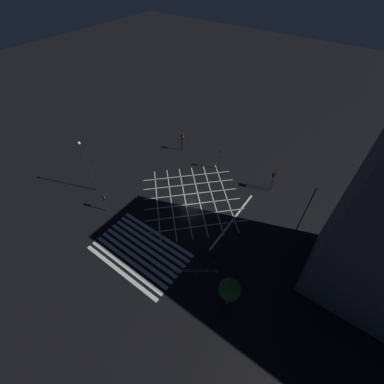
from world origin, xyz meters
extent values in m
plane|color=black|center=(0.00, 0.00, 0.00)|extent=(200.00, 200.00, 0.00)
cube|color=silver|center=(0.00, -8.51, 0.00)|extent=(12.70, 0.50, 0.01)
cube|color=silver|center=(0.00, -9.41, 0.00)|extent=(12.70, 0.50, 0.01)
cube|color=silver|center=(0.00, -10.31, 0.00)|extent=(12.70, 0.50, 0.01)
cube|color=silver|center=(0.00, -11.21, 0.00)|extent=(12.70, 0.50, 0.01)
cube|color=silver|center=(0.00, -12.11, 0.00)|extent=(12.70, 0.50, 0.01)
cube|color=silver|center=(0.00, -13.01, 0.00)|extent=(12.70, 0.50, 0.01)
cube|color=silver|center=(0.00, -13.91, 0.00)|extent=(12.70, 0.50, 0.01)
cube|color=silver|center=(0.00, -14.81, 0.00)|extent=(12.70, 0.50, 0.01)
cube|color=silver|center=(0.00, -15.71, 0.00)|extent=(12.70, 0.50, 0.01)
cube|color=silver|center=(3.99, -3.99, 0.00)|extent=(11.08, 11.08, 0.01)
cube|color=silver|center=(-3.99, -3.99, 0.00)|extent=(11.08, 11.08, 0.01)
cube|color=silver|center=(2.39, -2.39, 0.00)|extent=(11.08, 11.08, 0.01)
cube|color=silver|center=(-2.39, -2.39, 0.00)|extent=(11.08, 11.08, 0.01)
cube|color=silver|center=(0.80, -0.80, 0.00)|extent=(11.08, 11.08, 0.01)
cube|color=silver|center=(-0.80, -0.80, 0.00)|extent=(11.08, 11.08, 0.01)
cube|color=silver|center=(-0.80, 0.80, 0.00)|extent=(11.08, 11.08, 0.01)
cube|color=silver|center=(0.80, 0.80, 0.00)|extent=(11.08, 11.08, 0.01)
cube|color=silver|center=(-2.39, 2.39, 0.00)|extent=(11.08, 11.08, 0.01)
cube|color=silver|center=(2.39, 2.39, 0.00)|extent=(11.08, 11.08, 0.01)
cube|color=silver|center=(-3.99, 3.99, 0.00)|extent=(11.08, 11.08, 0.01)
cube|color=silver|center=(3.99, 3.99, 0.00)|extent=(11.08, 11.08, 0.01)
cube|color=silver|center=(7.56, 0.00, 0.00)|extent=(0.30, 12.70, 0.01)
cube|color=black|center=(24.65, 5.03, 2.00)|extent=(1.40, 0.06, 1.80)
cube|color=black|center=(20.80, 5.03, 2.00)|extent=(1.40, 0.06, 1.80)
cube|color=black|center=(24.65, 5.03, 5.33)|extent=(1.40, 0.06, 1.80)
cube|color=black|center=(20.80, 5.03, 5.33)|extent=(1.40, 0.06, 1.80)
cube|color=black|center=(20.80, 5.03, 8.66)|extent=(1.40, 0.06, 1.80)
cube|color=beige|center=(20.80, 5.03, 11.99)|extent=(1.40, 0.06, 1.80)
cylinder|color=black|center=(-9.34, 9.55, 1.78)|extent=(0.11, 0.11, 3.55)
cube|color=black|center=(-9.34, 9.42, 3.05)|extent=(0.28, 0.16, 0.90)
sphere|color=black|center=(-9.34, 9.31, 3.35)|extent=(0.18, 0.18, 0.18)
sphere|color=orange|center=(-9.34, 9.31, 3.05)|extent=(0.18, 0.18, 0.18)
sphere|color=black|center=(-9.34, 9.31, 2.75)|extent=(0.18, 0.18, 0.18)
cube|color=black|center=(-9.34, 9.51, 3.05)|extent=(0.36, 0.02, 0.98)
cylinder|color=black|center=(9.45, -9.27, 2.28)|extent=(0.11, 0.11, 4.56)
cube|color=black|center=(9.31, -9.27, 4.06)|extent=(0.16, 0.28, 0.90)
sphere|color=black|center=(9.20, -9.27, 4.36)|extent=(0.18, 0.18, 0.18)
sphere|color=black|center=(9.20, -9.27, 4.06)|extent=(0.18, 0.18, 0.18)
sphere|color=green|center=(9.20, -9.27, 3.76)|extent=(0.18, 0.18, 0.18)
cube|color=black|center=(9.40, -9.27, 4.06)|extent=(0.02, 0.36, 0.98)
cylinder|color=black|center=(9.48, 9.05, 2.05)|extent=(0.11, 0.11, 4.09)
cube|color=black|center=(9.34, 9.05, 3.59)|extent=(0.16, 0.28, 0.90)
sphere|color=red|center=(9.23, 9.05, 3.89)|extent=(0.18, 0.18, 0.18)
sphere|color=black|center=(9.23, 9.05, 3.59)|extent=(0.18, 0.18, 0.18)
sphere|color=black|center=(9.23, 9.05, 3.29)|extent=(0.18, 0.18, 0.18)
cube|color=black|center=(9.43, 9.05, 3.59)|extent=(0.02, 0.36, 0.98)
cylinder|color=black|center=(-9.28, -9.74, 1.74)|extent=(0.11, 0.11, 3.48)
cube|color=black|center=(-9.28, -9.61, 2.98)|extent=(0.28, 0.16, 0.90)
sphere|color=black|center=(-9.28, -9.50, 3.28)|extent=(0.18, 0.18, 0.18)
sphere|color=black|center=(-9.28, -9.50, 2.98)|extent=(0.18, 0.18, 0.18)
sphere|color=green|center=(-9.28, -9.50, 2.68)|extent=(0.18, 0.18, 0.18)
cube|color=black|center=(-9.28, -9.70, 2.98)|extent=(0.36, 0.02, 0.98)
cylinder|color=black|center=(-9.18, 9.61, 1.88)|extent=(0.11, 0.11, 3.76)
cube|color=black|center=(-9.04, 9.61, 3.26)|extent=(0.16, 0.28, 0.90)
sphere|color=black|center=(-8.93, 9.61, 3.56)|extent=(0.18, 0.18, 0.18)
sphere|color=orange|center=(-8.93, 9.61, 3.26)|extent=(0.18, 0.18, 0.18)
sphere|color=black|center=(-8.93, 9.61, 2.96)|extent=(0.18, 0.18, 0.18)
cube|color=black|center=(-9.13, 9.61, 3.26)|extent=(0.02, 0.36, 0.98)
cylinder|color=black|center=(9.54, 9.63, 2.22)|extent=(0.11, 0.11, 4.43)
cube|color=black|center=(9.54, 9.50, 3.93)|extent=(0.28, 0.16, 0.90)
sphere|color=black|center=(9.54, 9.39, 4.23)|extent=(0.18, 0.18, 0.18)
sphere|color=orange|center=(9.54, 9.39, 3.93)|extent=(0.18, 0.18, 0.18)
sphere|color=black|center=(9.54, 9.39, 3.63)|extent=(0.18, 0.18, 0.18)
cube|color=black|center=(9.54, 9.59, 3.93)|extent=(0.36, 0.02, 0.98)
cylinder|color=black|center=(-0.42, 9.02, 2.14)|extent=(0.11, 0.11, 4.29)
cube|color=black|center=(-0.42, 8.88, 3.79)|extent=(0.28, 0.16, 0.90)
sphere|color=black|center=(-0.42, 8.77, 4.09)|extent=(0.18, 0.18, 0.18)
sphere|color=black|center=(-0.42, 8.77, 3.79)|extent=(0.18, 0.18, 0.18)
sphere|color=green|center=(-0.42, 8.77, 3.49)|extent=(0.18, 0.18, 0.18)
cube|color=black|center=(-0.42, 8.97, 3.79)|extent=(0.36, 0.02, 0.98)
cylinder|color=black|center=(9.46, -8.58, 1.83)|extent=(0.11, 0.11, 3.67)
cube|color=black|center=(9.46, -8.45, 3.17)|extent=(0.28, 0.16, 0.90)
sphere|color=black|center=(9.46, -8.34, 3.47)|extent=(0.18, 0.18, 0.18)
sphere|color=black|center=(9.46, -8.34, 3.17)|extent=(0.18, 0.18, 0.18)
sphere|color=green|center=(9.46, -8.34, 2.87)|extent=(0.18, 0.18, 0.18)
cube|color=black|center=(9.46, -8.54, 3.17)|extent=(0.36, 0.02, 0.98)
cylinder|color=black|center=(15.98, 3.14, 4.41)|extent=(0.14, 0.14, 8.81)
sphere|color=white|center=(15.98, 3.14, 8.95)|extent=(0.44, 0.44, 0.44)
cylinder|color=black|center=(-14.21, -7.76, 4.67)|extent=(0.14, 0.14, 9.35)
sphere|color=white|center=(-14.21, -7.76, 9.47)|extent=(0.41, 0.41, 0.41)
cylinder|color=brown|center=(13.07, -11.22, 1.49)|extent=(0.24, 0.24, 2.98)
sphere|color=#285B23|center=(13.07, -11.22, 3.89)|extent=(2.42, 2.42, 2.42)
cylinder|color=#B7B7BC|center=(5.00, -12.43, 0.53)|extent=(0.05, 0.05, 1.05)
cylinder|color=#B7B7BC|center=(6.04, -11.67, 0.53)|extent=(0.05, 0.05, 1.05)
cylinder|color=#B7B7BC|center=(7.09, -10.91, 0.53)|extent=(0.05, 0.05, 1.05)
cylinder|color=#B7B7BC|center=(8.13, -10.16, 0.53)|extent=(0.05, 0.05, 1.05)
cylinder|color=#B7B7BC|center=(9.18, -9.40, 0.53)|extent=(0.05, 0.05, 1.05)
cylinder|color=#B7B7BC|center=(10.23, -8.65, 0.53)|extent=(0.05, 0.05, 1.05)
cylinder|color=#B7B7BC|center=(7.61, -10.54, 1.01)|extent=(5.25, 3.81, 0.04)
cylinder|color=#B7B7BC|center=(7.61, -10.54, 0.58)|extent=(5.25, 3.81, 0.04)
camera|label=1|loc=(16.63, -23.02, 30.62)|focal=24.00mm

